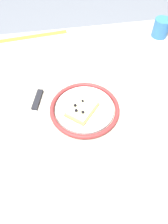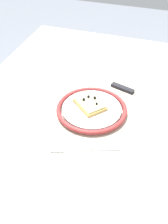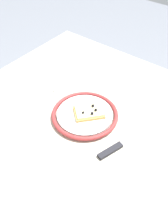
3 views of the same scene
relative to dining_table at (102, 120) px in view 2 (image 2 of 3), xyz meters
The scene contains 6 objects.
ground_plane 0.67m from the dining_table, ahead, with size 6.00×6.00×0.00m, color slate.
dining_table is the anchor object (origin of this frame).
plate 0.11m from the dining_table, 157.02° to the left, with size 0.24×0.24×0.02m.
pizza_slice_near 0.12m from the dining_table, 143.08° to the left, with size 0.13×0.13×0.03m.
knife 0.14m from the dining_table, ahead, with size 0.09×0.23×0.01m.
fork 0.24m from the dining_table, behind, with size 0.08×0.20×0.00m.
Camera 2 is at (-0.74, -0.17, 1.37)m, focal length 44.63 mm.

